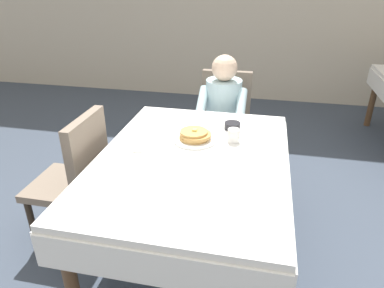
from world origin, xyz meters
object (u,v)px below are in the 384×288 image
Objects in this scene: chair_left_side at (77,173)px; knife_right_of_plate at (224,144)px; breakfast_stack at (195,135)px; bowl_butter at (232,126)px; fork_left_of_plate at (165,139)px; dining_table_main at (192,170)px; plate_breakfast at (195,139)px; diner_person at (223,109)px; chair_diner at (224,117)px; cup_coffee at (234,135)px; spoon_near_edge at (192,162)px.

chair_left_side is 4.65× the size of knife_right_of_plate.
knife_right_of_plate is at bearing -5.10° from breakfast_stack.
breakfast_stack is 0.32m from bowl_butter.
dining_table_main is at bearing -132.42° from fork_left_of_plate.
diner_person is at bearing 84.34° from plate_breakfast.
chair_diner is at bearing -90.00° from diner_person.
breakfast_stack is (-0.08, -0.80, 0.11)m from diner_person.
bowl_butter reaches higher than plate_breakfast.
cup_coffee is (0.25, 0.04, 0.00)m from breakfast_stack.
chair_left_side is 8.23× the size of cup_coffee.
diner_person is at bearing 87.19° from dining_table_main.
breakfast_stack is at bearing -131.85° from bowl_butter.
dining_table_main is 5.44× the size of plate_breakfast.
bowl_butter is 0.73× the size of spoon_near_edge.
diner_person is (0.05, 1.01, 0.02)m from dining_table_main.
fork_left_of_plate is (-0.19, -0.02, -0.04)m from breakfast_stack.
cup_coffee reaches higher than plate_breakfast.
chair_diner is 0.21m from diner_person.
chair_left_side reaches higher than fork_left_of_plate.
fork_left_of_plate reaches higher than dining_table_main.
dining_table_main is at bearing -90.00° from chair_left_side.
diner_person reaches higher than spoon_near_edge.
diner_person is at bearing -38.97° from chair_left_side.
knife_right_of_plate is at bearing -6.01° from plate_breakfast.
spoon_near_edge is at bearing 88.00° from diner_person.
bowl_butter is (0.22, 0.24, 0.01)m from plate_breakfast.
bowl_butter is (-0.03, 0.20, -0.02)m from cup_coffee.
breakfast_stack is at bearing -82.04° from plate_breakfast.
cup_coffee is 0.57× the size of knife_right_of_plate.
fork_left_of_plate is at bearing 71.80° from diner_person.
cup_coffee is at bearing 9.14° from plate_breakfast.
fork_left_of_plate is (-0.22, 0.20, 0.09)m from dining_table_main.
plate_breakfast is at bearing -84.79° from fork_left_of_plate.
chair_diner is 0.96m from cup_coffee.
cup_coffee is at bearing 49.63° from dining_table_main.
diner_person is 7.47× the size of spoon_near_edge.
breakfast_stack is 1.12× the size of fork_left_of_plate.
cup_coffee reaches higher than spoon_near_edge.
fork_left_of_plate is 1.20× the size of spoon_near_edge.
plate_breakfast is at bearing 84.34° from diner_person.
bowl_butter is at bearing 100.85° from chair_diner.
cup_coffee is at bearing -81.58° from bowl_butter.
cup_coffee is at bearing 100.33° from chair_diner.
chair_diner reaches higher than dining_table_main.
plate_breakfast is 1.39× the size of breakfast_stack.
plate_breakfast is 2.48× the size of cup_coffee.
spoon_near_edge is (0.23, -0.27, 0.00)m from fork_left_of_plate.
chair_diner is 0.77m from bowl_butter.
diner_person is at bearing 103.77° from bowl_butter.
plate_breakfast is 0.03m from breakfast_stack.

